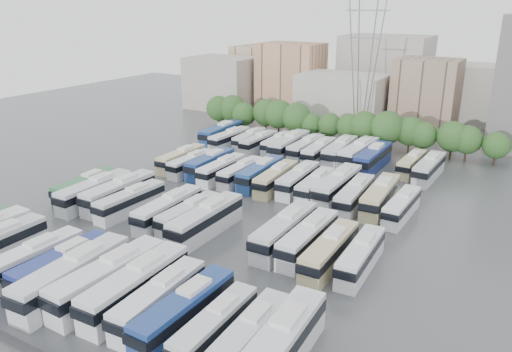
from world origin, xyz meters
The scene contains 52 objects.
ground centered at (0.00, 0.00, 0.00)m, with size 220.00×220.00×0.00m, color #424447.
parapet centered at (0.00, -33.00, 0.25)m, with size 56.00×0.50×0.50m, color #2D2D30.
tree_line centered at (-1.71, 42.10, 4.48)m, with size 65.07×7.92×8.21m.
city_buildings centered at (-7.46, 71.86, 7.87)m, with size 102.00×35.00×20.00m.
electricity_pylon centered at (2.00, 50.00, 18.66)m, with size 9.00×6.91×33.83m.
bus_r0_s4 centered at (-8.30, -24.96, 1.91)m, with size 3.06×12.45×3.88m.
bus_r0_s5 centered at (-4.93, -23.59, 1.83)m, with size 2.73×11.92×3.73m.
bus_r0_s6 centered at (-1.72, -24.88, 2.10)m, with size 3.66×13.80×4.29m.
bus_r0_s7 centered at (1.73, -23.43, 2.09)m, with size 3.40×13.67×4.26m.
bus_r0_s8 centered at (4.93, -23.01, 2.05)m, with size 3.21×13.34×4.17m.
bus_r0_s9 centered at (8.21, -23.42, 1.82)m, with size 3.11×11.94×3.71m.
bus_r0_s10 centered at (11.43, -23.79, 1.88)m, with size 2.98×12.27×3.83m.
bus_r0_s11 centered at (14.91, -24.06, 1.67)m, with size 2.43×10.83×3.39m.
bus_r0_s12 centered at (18.18, -23.83, 1.71)m, with size 2.78×11.17×3.48m.
bus_r0_s13 centered at (21.21, -24.11, 2.07)m, with size 3.50×13.54×4.21m.
bus_r1_s0 centered at (-21.45, -5.60, 1.79)m, with size 3.12×11.70×3.64m.
bus_r1_s1 centered at (-18.24, -6.83, 1.98)m, with size 2.97×12.88×4.03m.
bus_r1_s2 centered at (-14.90, -5.33, 1.99)m, with size 2.85×12.90×4.04m.
bus_r1_s3 centered at (-11.48, -6.67, 1.78)m, with size 3.04×11.69×3.63m.
bus_r1_s5 centered at (-4.89, -6.41, 1.88)m, with size 2.97×12.27×3.83m.
bus_r1_s6 centered at (-1.67, -6.06, 1.73)m, with size 2.73×11.28×3.52m.
bus_r1_s7 centered at (1.70, -6.98, 2.01)m, with size 2.95×13.07×4.09m.
bus_r1_s10 centered at (11.70, -4.72, 2.01)m, with size 2.94×13.08×4.10m.
bus_r1_s11 centered at (14.86, -4.91, 1.89)m, with size 2.71×12.28×3.85m.
bus_r1_s12 centered at (18.27, -6.63, 1.86)m, with size 2.74×12.09×3.79m.
bus_r1_s13 centered at (21.57, -5.75, 1.74)m, with size 2.89×11.39×3.55m.
bus_r2_s1 centered at (-18.03, 12.95, 1.76)m, with size 2.63×11.46×3.59m.
bus_r2_s2 centered at (-14.96, 11.83, 1.67)m, with size 2.49×10.85×3.40m.
bus_r2_s3 centered at (-11.72, 12.95, 1.83)m, with size 2.73×11.91×3.73m.
bus_r2_s4 centered at (-8.42, 11.53, 1.75)m, with size 2.63×11.41×3.57m.
bus_r2_s5 centered at (-4.88, 11.91, 1.71)m, with size 2.44×11.08×3.47m.
bus_r2_s6 centered at (-1.68, 12.74, 1.86)m, with size 2.97×12.16×3.79m.
bus_r2_s7 centered at (1.62, 11.90, 1.82)m, with size 3.18×11.95×3.71m.
bus_r2_s8 centered at (4.88, 13.13, 1.83)m, with size 3.05×11.97×3.73m.
bus_r2_s9 centered at (8.14, 12.38, 1.72)m, with size 2.87×11.25×3.50m.
bus_r2_s10 centered at (11.42, 13.00, 2.07)m, with size 3.03×13.46×4.22m.
bus_r2_s11 centered at (14.84, 11.06, 1.86)m, with size 3.15×12.16×3.78m.
bus_r2_s12 centered at (18.19, 12.30, 1.96)m, with size 3.37×12.87×4.00m.
bus_r2_s13 centered at (21.65, 10.79, 1.69)m, with size 2.67×11.04×3.44m.
bus_r3_s0 centered at (-21.62, 30.88, 2.01)m, with size 3.18×13.11×4.09m.
bus_r3_s1 centered at (-18.16, 28.85, 1.79)m, with size 3.07×11.71×3.64m.
bus_r3_s2 centered at (-14.64, 30.88, 1.68)m, with size 2.84×10.97×3.41m.
bus_r3_s3 centered at (-11.65, 29.53, 1.73)m, with size 2.79×11.28×3.52m.
bus_r3_s4 centered at (-8.20, 30.86, 1.66)m, with size 2.83×10.90×3.39m.
bus_r3_s5 centered at (-5.02, 29.75, 2.06)m, with size 3.30×13.47×4.20m.
bus_r3_s6 centered at (-1.61, 29.98, 1.87)m, with size 2.72×12.13×3.80m.
bus_r3_s7 centered at (1.45, 29.09, 1.85)m, with size 3.08×12.07×3.76m.
bus_r3_s8 centered at (4.93, 30.69, 2.03)m, with size 3.52×13.32×4.14m.
bus_r3_s9 centered at (8.43, 30.93, 2.11)m, with size 3.55×13.78×4.29m.
bus_r3_s10 centered at (11.62, 29.40, 2.06)m, with size 3.05×13.41×4.20m.
bus_r3_s12 centered at (18.03, 30.88, 1.68)m, with size 2.76×10.96×3.42m.
bus_r3_s13 centered at (21.29, 29.17, 1.88)m, with size 3.10×12.29×3.83m.
Camera 1 is at (36.20, -53.47, 27.83)m, focal length 35.00 mm.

